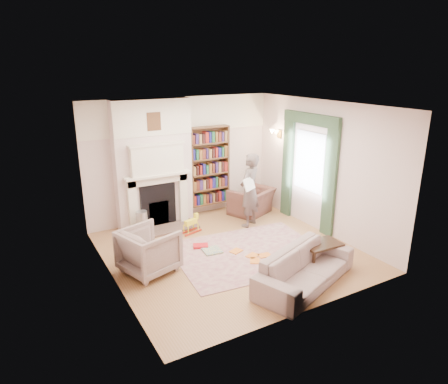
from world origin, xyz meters
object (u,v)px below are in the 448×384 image
bookcase (209,166)px  paraffin_heater (142,224)px  armchair_reading (251,201)px  rocking_horse (191,224)px  sofa (305,268)px  man_reading (250,190)px  armchair_left (149,250)px  coffee_table (321,255)px

bookcase → paraffin_heater: bookcase is taller
armchair_reading → rocking_horse: (-1.78, -0.34, -0.11)m
sofa → rocking_horse: bearing=84.5°
man_reading → rocking_horse: size_ratio=3.59×
sofa → rocking_horse: sofa is taller
paraffin_heater → rocking_horse: 1.03m
armchair_left → sofa: 2.68m
armchair_left → man_reading: bearing=-89.2°
man_reading → armchair_left: bearing=-10.3°
armchair_left → coffee_table: (2.74, -1.34, -0.17)m
armchair_reading → sofa: bearing=49.5°
man_reading → paraffin_heater: bearing=-44.3°
armchair_left → man_reading: man_reading is taller
bookcase → sofa: 3.87m
man_reading → rocking_horse: bearing=-40.0°
sofa → paraffin_heater: 3.64m
armchair_reading → armchair_left: 3.46m
coffee_table → rocking_horse: coffee_table is taller
armchair_reading → paraffin_heater: armchair_reading is taller
paraffin_heater → rocking_horse: (0.96, -0.37, -0.07)m
armchair_reading → coffee_table: armchair_reading is taller
armchair_left → coffee_table: bearing=-133.9°
sofa → coffee_table: sofa is taller
bookcase → armchair_left: bearing=-137.5°
coffee_table → rocking_horse: 2.86m
bookcase → sofa: bookcase is taller
armchair_left → rocking_horse: bearing=-67.0°
sofa → coffee_table: bearing=7.7°
man_reading → sofa: bearing=48.3°
man_reading → coffee_table: 2.32m
armchair_reading → bookcase: bearing=-57.0°
armchair_left → coffee_table: armchair_left is taller
man_reading → paraffin_heater: size_ratio=3.02×
armchair_reading → coffee_table: size_ratio=1.38×
sofa → coffee_table: (0.65, 0.35, -0.07)m
bookcase → man_reading: size_ratio=1.11×
bookcase → armchair_reading: (0.84, -0.58, -0.86)m
sofa → man_reading: bearing=57.2°
sofa → paraffin_heater: size_ratio=3.70×
armchair_left → rocking_horse: size_ratio=1.89×
armchair_reading → armchair_left: (-3.12, -1.51, 0.08)m
paraffin_heater → rocking_horse: bearing=-21.0°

